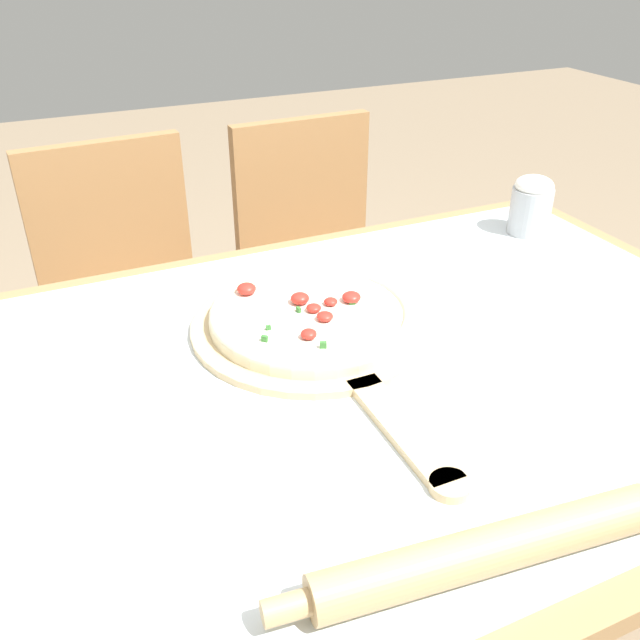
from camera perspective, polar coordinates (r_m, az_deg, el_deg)
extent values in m
cube|color=#A87F51|center=(1.02, 4.67, -4.46)|extent=(1.35, 0.94, 0.03)
cylinder|color=#A87F51|center=(1.81, 15.27, -2.64)|extent=(0.06, 0.06, 0.73)
cube|color=silver|center=(1.01, 4.71, -3.65)|extent=(1.27, 0.86, 0.00)
cylinder|color=#D6B784|center=(1.08, -0.65, -0.36)|extent=(0.39, 0.39, 0.01)
cube|color=#D6B784|center=(0.88, 6.80, -8.99)|extent=(0.05, 0.23, 0.01)
cylinder|color=#D6B784|center=(0.81, 10.91, -13.55)|extent=(0.05, 0.05, 0.01)
cylinder|color=beige|center=(1.07, -0.66, 0.28)|extent=(0.33, 0.33, 0.02)
torus|color=beige|center=(1.07, -0.66, 0.65)|extent=(0.33, 0.33, 0.02)
cylinder|color=white|center=(1.07, -0.66, 0.72)|extent=(0.29, 0.29, 0.00)
ellipsoid|color=red|center=(1.09, -1.70, 1.84)|extent=(0.03, 0.03, 0.02)
ellipsoid|color=red|center=(1.09, 2.66, 1.95)|extent=(0.03, 0.03, 0.02)
ellipsoid|color=red|center=(1.12, -6.21, 2.64)|extent=(0.03, 0.03, 0.02)
ellipsoid|color=red|center=(1.06, -0.54, 1.02)|extent=(0.02, 0.02, 0.01)
ellipsoid|color=red|center=(1.04, 0.42, 0.31)|extent=(0.03, 0.03, 0.01)
ellipsoid|color=red|center=(1.08, 0.91, 1.56)|extent=(0.02, 0.02, 0.01)
ellipsoid|color=red|center=(1.00, -0.96, -1.18)|extent=(0.02, 0.02, 0.01)
cube|color=#387533|center=(1.09, 2.72, 1.57)|extent=(0.01, 0.01, 0.01)
cube|color=#387533|center=(1.02, -4.37, -0.64)|extent=(0.01, 0.01, 0.01)
cube|color=#387533|center=(0.99, -4.70, -1.57)|extent=(0.01, 0.01, 0.01)
cube|color=#387533|center=(0.97, 0.27, -2.11)|extent=(0.01, 0.01, 0.01)
cube|color=#387533|center=(1.06, -1.82, 0.88)|extent=(0.01, 0.01, 0.01)
cylinder|color=tan|center=(0.73, 14.10, -18.26)|extent=(0.38, 0.09, 0.05)
cylinder|color=tan|center=(0.67, -2.88, -23.06)|extent=(0.05, 0.03, 0.03)
cube|color=#A37547|center=(1.68, -14.63, -2.16)|extent=(0.42, 0.42, 0.02)
cube|color=#A37547|center=(1.74, -17.17, 7.18)|extent=(0.38, 0.06, 0.44)
cylinder|color=#A37547|center=(1.68, -17.53, -12.72)|extent=(0.04, 0.04, 0.43)
cylinder|color=#A37547|center=(1.72, -7.06, -9.78)|extent=(0.04, 0.04, 0.43)
cylinder|color=#A37547|center=(1.93, -19.58, -6.69)|extent=(0.04, 0.04, 0.43)
cylinder|color=#A37547|center=(1.97, -10.50, -4.33)|extent=(0.04, 0.04, 0.43)
cube|color=#A37547|center=(1.81, 0.96, 1.30)|extent=(0.41, 0.41, 0.02)
cube|color=#A37547|center=(1.86, -1.52, 10.02)|extent=(0.38, 0.05, 0.44)
cylinder|color=#A37547|center=(1.76, -1.47, -8.62)|extent=(0.04, 0.04, 0.43)
cylinder|color=#A37547|center=(1.88, 7.49, -5.88)|extent=(0.04, 0.04, 0.43)
cylinder|color=#A37547|center=(2.00, -5.28, -3.34)|extent=(0.04, 0.04, 0.43)
cylinder|color=#A37547|center=(2.11, 2.86, -1.24)|extent=(0.04, 0.04, 0.43)
cylinder|color=#B2B7BC|center=(1.47, 17.27, 8.77)|extent=(0.08, 0.08, 0.09)
ellipsoid|color=white|center=(1.45, 17.61, 10.78)|extent=(0.08, 0.08, 0.04)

